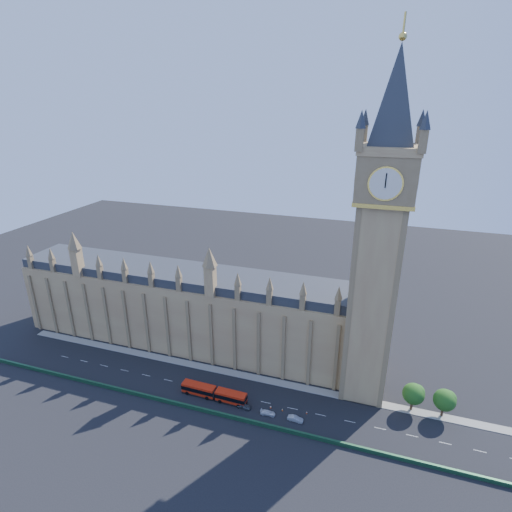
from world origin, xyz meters
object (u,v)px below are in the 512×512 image
(car_white, at_px, (268,413))
(red_bus, at_px, (214,393))
(car_silver, at_px, (295,419))
(car_grey, at_px, (244,406))

(car_white, bearing_deg, red_bus, 81.33)
(car_silver, height_order, car_white, car_silver)
(car_grey, height_order, car_white, car_grey)
(red_bus, relative_size, car_grey, 5.04)
(car_grey, xyz_separation_m, car_white, (7.09, -0.33, -0.07))
(car_grey, height_order, car_silver, car_silver)
(red_bus, distance_m, car_silver, 24.88)
(car_silver, bearing_deg, car_white, 92.43)
(red_bus, xyz_separation_m, car_grey, (9.92, -1.23, -1.11))
(red_bus, distance_m, car_white, 17.12)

